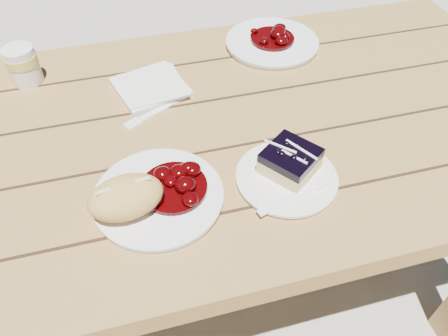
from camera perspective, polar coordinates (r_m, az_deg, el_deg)
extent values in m
plane|color=#ABA59A|center=(1.54, -8.88, -17.22)|extent=(60.00, 60.00, 0.00)
cube|color=olive|center=(0.96, -13.78, 2.34)|extent=(2.00, 0.80, 0.05)
cube|color=olive|center=(1.67, 19.00, 6.00)|extent=(0.07, 0.07, 0.70)
cube|color=olive|center=(1.64, -14.19, 10.61)|extent=(1.80, 0.25, 0.04)
cube|color=olive|center=(1.93, 11.38, 8.80)|extent=(0.06, 0.06, 0.42)
cylinder|color=white|center=(0.81, -8.53, -3.84)|extent=(0.23, 0.23, 0.02)
ellipsoid|color=#DAAB54|center=(0.76, -12.71, -3.75)|extent=(0.14, 0.10, 0.07)
cylinder|color=white|center=(0.84, 8.16, -1.31)|extent=(0.19, 0.19, 0.01)
cube|color=#EDD281|center=(0.84, 8.58, 0.48)|extent=(0.13, 0.13, 0.03)
cube|color=black|center=(0.82, 8.76, 1.65)|extent=(0.13, 0.13, 0.02)
cube|color=white|center=(1.06, -9.58, 10.35)|extent=(0.19, 0.19, 0.01)
cylinder|color=white|center=(1.21, 6.28, 15.89)|extent=(0.24, 0.24, 0.02)
cylinder|color=white|center=(1.15, -24.77, 12.07)|extent=(0.07, 0.07, 0.09)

